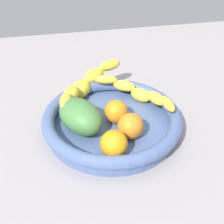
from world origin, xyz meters
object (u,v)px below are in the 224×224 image
fruit_bowl (112,121)px  mango_green (80,116)px  orange_front (130,126)px  banana_draped_right (84,85)px  banana_draped_left (139,93)px  orange_mid_left (116,111)px  orange_mid_right (114,144)px

fruit_bowl → mango_green: size_ratio=2.63×
orange_front → banana_draped_right: bearing=23.8°
banana_draped_left → orange_front: size_ratio=3.23×
banana_draped_left → mango_green: (-7.60, 15.11, 0.64)cm
orange_front → orange_mid_left: size_ratio=1.06×
orange_front → mango_green: mango_green is taller
fruit_bowl → orange_front: bearing=-152.1°
banana_draped_left → banana_draped_right: (4.89, 12.67, 0.65)cm
orange_mid_right → fruit_bowl: bearing=-9.4°
orange_mid_left → orange_mid_right: bearing=165.7°
banana_draped_left → orange_mid_right: orange_mid_right is taller
orange_front → mango_green: bearing=65.6°
orange_mid_left → mango_green: bearing=99.7°
banana_draped_left → orange_mid_left: 9.33cm
banana_draped_left → orange_mid_right: (-16.77, 9.66, -0.12)cm
banana_draped_right → mango_green: size_ratio=1.73×
orange_mid_left → mango_green: (-1.40, 8.14, 0.88)cm
banana_draped_right → orange_mid_left: banana_draped_right is taller
mango_green → orange_mid_right: bearing=-149.3°
orange_mid_left → orange_mid_right: (-10.57, 2.70, 0.13)cm
fruit_bowl → orange_mid_right: bearing=170.6°
orange_mid_right → mango_green: bearing=30.7°
mango_green → orange_mid_left: bearing=-80.3°
orange_mid_right → mango_green: mango_green is taller
fruit_bowl → orange_mid_right: 10.39cm
fruit_bowl → orange_front: 6.47cm
banana_draped_right → orange_mid_right: (-21.66, -3.00, -0.77)cm
fruit_bowl → orange_mid_left: 2.40cm
banana_draped_left → mango_green: size_ratio=1.51×
banana_draped_right → orange_mid_left: (-11.09, -5.70, -0.89)cm
orange_mid_left → mango_green: size_ratio=0.44×
banana_draped_left → orange_front: (-12.12, 5.16, -0.08)cm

